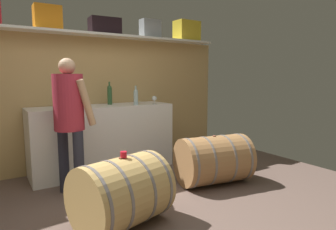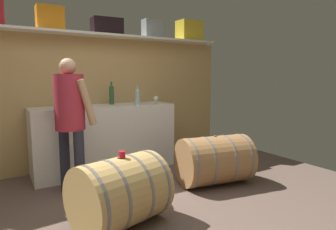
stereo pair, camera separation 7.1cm
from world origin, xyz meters
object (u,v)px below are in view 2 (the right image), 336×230
toolcase_orange (50,18)px  wine_bottle_dark (67,97)px  wine_bottle_clear (138,96)px  toolcase_yellow (189,31)px  tasting_cup (122,154)px  wine_bottle_green (112,94)px  wine_glass (156,99)px  work_cabinet (105,138)px  toolcase_grey (152,29)px  winemaker_pouring (70,112)px  wine_barrel_near (120,192)px  wine_barrel_far (215,160)px  toolcase_black (107,27)px

toolcase_orange → wine_bottle_dark: bearing=-43.9°
wine_bottle_clear → toolcase_yellow: bearing=17.0°
toolcase_orange → tasting_cup: (0.24, -1.84, -1.45)m
wine_bottle_clear → wine_bottle_green: bearing=141.3°
wine_glass → work_cabinet: bearing=163.6°
work_cabinet → wine_bottle_clear: size_ratio=7.16×
toolcase_grey → winemaker_pouring: size_ratio=0.20×
wine_bottle_clear → winemaker_pouring: size_ratio=0.18×
wine_barrel_near → winemaker_pouring: (-0.19, 0.98, 0.64)m
wine_barrel_far → wine_glass: bearing=114.8°
wine_barrel_far → tasting_cup: size_ratio=16.66×
work_cabinet → toolcase_yellow: bearing=7.5°
work_cabinet → wine_barrel_near: (-0.42, -1.63, -0.15)m
toolcase_grey → wine_bottle_green: 1.27m
wine_bottle_clear → tasting_cup: 1.76m
wine_bottle_green → tasting_cup: (-0.55, -1.73, -0.43)m
toolcase_black → wine_glass: (0.58, -0.43, -1.05)m
wine_glass → wine_barrel_near: bearing=-129.1°
wine_bottle_green → wine_bottle_clear: bearing=-38.7°
toolcase_yellow → winemaker_pouring: (-2.24, -0.86, -1.17)m
toolcase_orange → work_cabinet: 1.78m
toolcase_yellow → tasting_cup: toolcase_yellow is taller
toolcase_yellow → winemaker_pouring: bearing=-160.4°
wine_bottle_dark → wine_bottle_green: bearing=2.4°
wine_bottle_dark → toolcase_orange: bearing=135.4°
toolcase_orange → tasting_cup: bearing=-81.8°
work_cabinet → wine_bottle_green: bearing=34.0°
toolcase_black → work_cabinet: size_ratio=0.22×
wine_bottle_dark → wine_bottle_green: size_ratio=0.88×
toolcase_orange → wine_barrel_far: (1.64, -1.46, -1.81)m
tasting_cup → toolcase_black: bearing=73.6°
wine_bottle_clear → work_cabinet: bearing=162.9°
toolcase_yellow → wine_bottle_green: (-1.47, -0.11, -1.04)m
toolcase_orange → wine_glass: size_ratio=2.71×
wine_bottle_clear → winemaker_pouring: bearing=-154.7°
toolcase_orange → toolcase_yellow: toolcase_yellow is taller
work_cabinet → wine_barrel_near: bearing=-104.5°
toolcase_yellow → work_cabinet: size_ratio=0.21×
toolcase_black → wine_bottle_dark: toolcase_black is taller
wine_glass → tasting_cup: (-1.12, -1.41, -0.36)m
toolcase_grey → wine_bottle_dark: 1.74m
wine_bottle_clear → winemaker_pouring: (-1.07, -0.51, -0.11)m
toolcase_orange → wine_bottle_clear: size_ratio=1.22×
tasting_cup → winemaker_pouring: (-0.22, 0.98, 0.29)m
work_cabinet → toolcase_orange: bearing=161.5°
wine_barrel_near → toolcase_black: bearing=57.9°
wine_barrel_far → tasting_cup: bearing=-154.8°
wine_barrel_near → toolcase_grey: bearing=39.3°
wine_glass → wine_bottle_clear: bearing=164.7°
wine_barrel_near → tasting_cup: 0.35m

